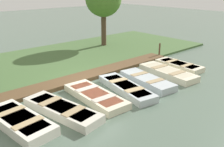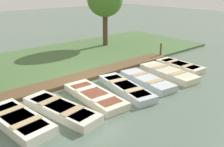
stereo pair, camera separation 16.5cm
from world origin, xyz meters
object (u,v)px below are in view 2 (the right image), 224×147
rowboat_1 (61,109)px  rowboat_4 (147,80)px  rowboat_3 (126,88)px  rowboat_0 (18,120)px  rowboat_2 (95,96)px  rowboat_6 (180,66)px  rowboat_5 (168,73)px  mooring_post_far (161,50)px

rowboat_1 → rowboat_4: rowboat_4 is taller
rowboat_3 → rowboat_4: rowboat_4 is taller
rowboat_0 → rowboat_3: 4.99m
rowboat_2 → rowboat_3: bearing=83.8°
rowboat_2 → rowboat_6: rowboat_6 is taller
rowboat_0 → rowboat_3: bearing=79.1°
rowboat_3 → rowboat_4: bearing=99.6°
rowboat_5 → mooring_post_far: bearing=141.4°
rowboat_0 → rowboat_6: (-0.04, 9.80, -0.02)m
rowboat_1 → mooring_post_far: size_ratio=3.61×
rowboat_1 → rowboat_5: size_ratio=1.05×
mooring_post_far → rowboat_3: bearing=-65.7°
rowboat_5 → mooring_post_far: mooring_post_far is taller
rowboat_4 → rowboat_5: rowboat_4 is taller
rowboat_1 → rowboat_6: 8.21m
rowboat_0 → rowboat_1: bearing=75.1°
rowboat_6 → rowboat_0: bearing=-87.0°
rowboat_4 → rowboat_5: bearing=99.0°
rowboat_6 → mooring_post_far: mooring_post_far is taller
rowboat_1 → rowboat_6: rowboat_1 is taller
rowboat_0 → mooring_post_far: bearing=94.7°
rowboat_3 → rowboat_6: 4.83m
rowboat_2 → rowboat_5: size_ratio=0.99×
rowboat_6 → rowboat_4: bearing=-80.8°
rowboat_0 → rowboat_6: rowboat_0 is taller
rowboat_1 → rowboat_4: size_ratio=1.12×
rowboat_5 → rowboat_1: bearing=-85.2°
rowboat_5 → rowboat_6: (-0.34, 1.57, -0.01)m
rowboat_4 → rowboat_1: bearing=-83.7°
rowboat_0 → rowboat_4: (0.34, 6.45, -0.01)m
rowboat_3 → rowboat_4: (0.02, 1.47, 0.01)m
rowboat_2 → rowboat_3: (0.26, 1.63, 0.01)m
rowboat_5 → mooring_post_far: (-2.57, 2.49, 0.34)m
rowboat_2 → rowboat_5: bearing=90.0°
rowboat_3 → rowboat_5: size_ratio=1.04×
mooring_post_far → rowboat_6: bearing=-22.6°
rowboat_3 → mooring_post_far: 6.31m
rowboat_0 → rowboat_3: size_ratio=0.90×
rowboat_1 → rowboat_3: bearing=77.8°
rowboat_2 → rowboat_5: (0.24, 4.88, 0.02)m
rowboat_2 → rowboat_4: size_ratio=1.05×
rowboat_3 → rowboat_6: size_ratio=1.25×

